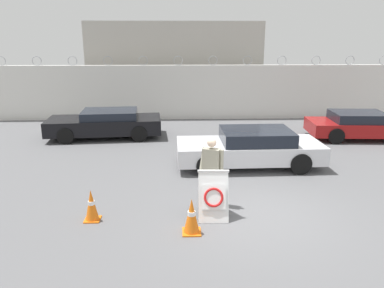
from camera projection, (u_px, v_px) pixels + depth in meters
name	position (u px, v px, depth m)	size (l,w,h in m)	color
ground_plane	(252.00, 214.00, 8.99)	(90.00, 90.00, 0.00)	#5B5B5E
perimeter_wall	(212.00, 92.00, 19.34)	(36.00, 0.30, 3.23)	silver
building_block	(175.00, 64.00, 24.29)	(9.80, 7.80, 4.98)	#B2ADA3
barricade_sign	(213.00, 194.00, 8.71)	(0.73, 0.84, 1.15)	white
security_guard	(211.00, 168.00, 9.28)	(0.60, 0.55, 1.73)	black
traffic_cone_near	(92.00, 205.00, 8.58)	(0.36, 0.36, 0.75)	orange
traffic_cone_mid	(192.00, 216.00, 8.02)	(0.40, 0.40, 0.79)	orange
parked_car_front_coupe	(106.00, 123.00, 15.83)	(4.83, 2.26, 1.16)	black
parked_car_rear_sedan	(250.00, 148.00, 12.25)	(4.72, 2.05, 1.22)	black
parked_car_far_side	(362.00, 125.00, 15.62)	(4.53, 2.14, 1.12)	black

